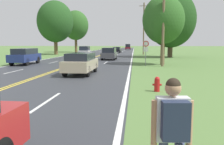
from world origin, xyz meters
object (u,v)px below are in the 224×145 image
Objects in this scene: car_dark_grey_hatchback_mid_far at (109,53)px; car_silver_van_receding at (85,51)px; hitchhiker_person at (173,126)px; car_champagne_hatchback_approaching at (81,63)px; car_black_hatchback_distant at (117,50)px; fire_hydrant at (157,84)px; tree_behind_sign at (171,19)px; tree_left_verge at (76,25)px; car_maroon_van_horizon at (128,47)px; tree_right_cluster at (55,22)px; car_dark_blue_suv_mid_near at (25,56)px; traffic_sign at (146,47)px; tree_mid_treeline at (163,20)px.

car_dark_grey_hatchback_mid_far is 12.55m from car_silver_van_receding.
car_champagne_hatchback_approaching is (-4.26, 13.09, -0.22)m from hitchhiker_person.
car_dark_grey_hatchback_mid_far is 23.22m from car_black_hatchback_distant.
car_dark_grey_hatchback_mid_far is at bearing 101.97° from fire_hydrant.
tree_behind_sign reaches higher than car_silver_van_receding.
car_maroon_van_horizon is at bearing 65.32° from tree_left_verge.
car_dark_blue_suv_mid_near is at bearing -79.28° from tree_right_cluster.
tree_behind_sign is 16.01m from car_silver_van_receding.
car_maroon_van_horizon reaches higher than car_silver_van_receding.
tree_behind_sign reaches higher than fire_hydrant.
hitchhiker_person is at bearing -74.67° from tree_left_verge.
fire_hydrant is 0.16× the size of car_silver_van_receding.
tree_behind_sign is 0.99× the size of tree_right_cluster.
car_maroon_van_horizon is at bearing 93.22° from traffic_sign.
car_maroon_van_horizon is (-7.86, 45.80, -4.82)m from tree_behind_sign.
car_silver_van_receding is at bearing 123.50° from tree_mid_treeline.
tree_mid_treeline is at bearing 142.26° from car_champagne_hatchback_approaching.
fire_hydrant is 0.28× the size of traffic_sign.
traffic_sign reaches higher than car_dark_blue_suv_mid_near.
traffic_sign is (0.04, 12.31, 1.49)m from fire_hydrant.
car_champagne_hatchback_approaching is 1.03× the size of car_silver_van_receding.
hitchhiker_person is 45.37m from tree_right_cluster.
tree_mid_treeline is at bearing -101.41° from tree_behind_sign.
tree_right_cluster is at bearing 62.36° from car_silver_van_receding.
tree_mid_treeline is (-2.68, -13.30, -1.33)m from tree_behind_sign.
car_champagne_hatchback_approaching is 10.29m from car_dark_blue_suv_mid_near.
car_dark_grey_hatchback_mid_far is at bearing 3.11° from hitchhiker_person.
car_silver_van_receding reaches higher than car_champagne_hatchback_approaching.
hitchhiker_person is 0.46× the size of car_dark_grey_hatchback_mid_far.
tree_mid_treeline is 9.81m from car_dark_grey_hatchback_mid_far.
tree_left_verge is 12.17m from tree_right_cluster.
tree_mid_treeline is (1.81, 13.86, 4.15)m from fire_hydrant.
tree_left_verge reaches higher than car_dark_grey_hatchback_mid_far.
car_silver_van_receding is 1.17× the size of car_black_hatchback_distant.
car_maroon_van_horizon is at bearing -179.83° from car_dark_grey_hatchback_mid_far.
tree_behind_sign is 2.86× the size of car_black_hatchback_distant.
hitchhiker_person is at bearing -151.52° from car_dark_blue_suv_mid_near.
hitchhiker_person is at bearing 18.83° from car_champagne_hatchback_approaching.
car_maroon_van_horizon reaches higher than car_dark_blue_suv_mid_near.
traffic_sign is 0.66× the size of car_dark_grey_hatchback_mid_far.
fire_hydrant is 21.02m from car_dark_grey_hatchback_mid_far.
tree_mid_treeline reaches higher than traffic_sign.
tree_behind_sign reaches higher than tree_left_verge.
car_silver_van_receding is (-5.67, 11.19, 0.04)m from car_dark_grey_hatchback_mid_far.
tree_left_verge is (-15.38, 46.82, 6.17)m from fire_hydrant.
tree_mid_treeline is 1.51× the size of car_dark_blue_suv_mid_near.
tree_right_cluster is at bearing 15.90° from hitchhiker_person.
car_black_hatchback_distant is (7.11, 31.05, -0.16)m from car_dark_blue_suv_mid_near.
traffic_sign is at bearing -53.75° from tree_right_cluster.
car_dark_grey_hatchback_mid_far is (7.85, 7.85, -0.06)m from car_dark_blue_suv_mid_near.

